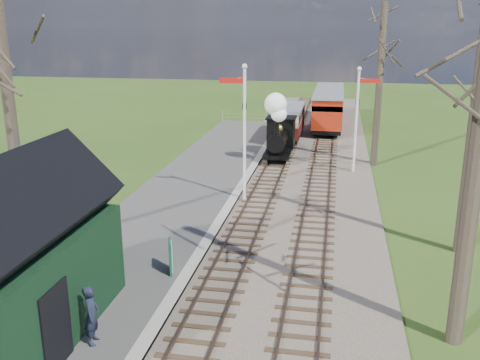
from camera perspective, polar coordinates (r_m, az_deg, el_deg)
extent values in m
ellipsoid|color=#385B23|center=(75.96, -12.03, -1.37)|extent=(57.60, 36.00, 16.20)
ellipsoid|color=#385B23|center=(76.61, 14.78, -4.00)|extent=(70.40, 44.00, 19.80)
ellipsoid|color=#385B23|center=(81.31, 1.89, -1.05)|extent=(64.00, 40.00, 18.00)
cube|color=brown|center=(29.89, 6.22, 1.11)|extent=(8.00, 60.00, 0.10)
cube|color=brown|center=(30.04, 2.80, 1.44)|extent=(0.07, 60.00, 0.12)
cube|color=brown|center=(29.93, 4.70, 1.35)|extent=(0.07, 60.00, 0.12)
cube|color=#38281C|center=(29.99, 3.75, 1.32)|extent=(1.60, 60.00, 0.09)
cube|color=brown|center=(29.83, 7.76, 1.20)|extent=(0.07, 60.00, 0.12)
cube|color=brown|center=(29.80, 9.68, 1.11)|extent=(0.07, 60.00, 0.12)
cube|color=#38281C|center=(29.82, 8.71, 1.07)|extent=(1.60, 60.00, 0.09)
cube|color=#474442|center=(23.19, -7.24, -3.31)|extent=(5.00, 44.00, 0.20)
cube|color=#B2AD9E|center=(22.63, -1.66, -3.67)|extent=(0.40, 44.00, 0.21)
cube|color=black|center=(14.62, -22.50, -10.71)|extent=(3.00, 6.00, 2.60)
cube|color=black|center=(13.91, -23.32, -3.88)|extent=(3.25, 6.30, 3.25)
cube|color=black|center=(13.28, -18.99, -14.65)|extent=(0.06, 1.20, 2.00)
cylinder|color=silver|center=(23.63, 0.48, 4.50)|extent=(0.14, 0.14, 6.00)
sphere|color=silver|center=(23.20, 0.49, 12.02)|extent=(0.24, 0.24, 0.24)
cube|color=#B7140F|center=(23.35, -0.86, 10.57)|extent=(1.10, 0.08, 0.22)
cube|color=black|center=(23.39, 0.48, 7.86)|extent=(0.18, 0.06, 0.30)
cylinder|color=silver|center=(29.26, 12.28, 5.93)|extent=(0.14, 0.14, 5.50)
sphere|color=silver|center=(28.90, 12.62, 11.49)|extent=(0.24, 0.24, 0.24)
cube|color=#B7140F|center=(28.98, 13.65, 10.24)|extent=(1.10, 0.08, 0.22)
cube|color=black|center=(29.08, 12.42, 8.15)|extent=(0.18, 0.06, 0.30)
cylinder|color=#382D23|center=(19.14, -23.48, 7.97)|extent=(0.41, 0.41, 11.00)
cylinder|color=#382D23|center=(19.54, 23.82, 6.59)|extent=(0.40, 0.40, 10.00)
cylinder|color=#382D23|center=(31.05, 14.62, 9.63)|extent=(0.39, 0.39, 9.00)
cube|color=slate|center=(43.48, 6.33, 6.83)|extent=(12.60, 0.02, 0.01)
cube|color=slate|center=(43.53, 6.32, 6.44)|extent=(12.60, 0.02, 0.02)
cylinder|color=slate|center=(43.52, 6.32, 6.50)|extent=(0.08, 0.08, 1.00)
cube|color=black|center=(31.73, 4.17, 3.09)|extent=(1.51, 3.56, 0.22)
cylinder|color=black|center=(31.04, 4.09, 4.30)|extent=(0.98, 2.31, 0.98)
cube|color=black|center=(32.58, 4.41, 5.03)|extent=(1.60, 1.42, 1.78)
cylinder|color=black|center=(30.02, 3.93, 5.45)|extent=(0.25, 0.25, 0.71)
sphere|color=#B59335|center=(31.18, 4.17, 5.52)|extent=(0.46, 0.46, 0.46)
sphere|color=white|center=(29.86, 4.16, 7.04)|extent=(0.89, 0.89, 0.89)
sphere|color=white|center=(29.89, 3.81, 8.09)|extent=(1.25, 1.25, 1.25)
cylinder|color=black|center=(30.79, 3.02, 2.47)|extent=(0.09, 0.57, 0.57)
cylinder|color=black|center=(30.68, 4.88, 2.39)|extent=(0.09, 0.57, 0.57)
cube|color=black|center=(37.59, 5.18, 5.01)|extent=(1.69, 6.23, 0.27)
cube|color=#4F1212|center=(37.49, 5.20, 5.81)|extent=(1.78, 6.23, 0.80)
cube|color=#C7B396|center=(37.35, 5.23, 7.01)|extent=(1.78, 6.23, 0.80)
cube|color=slate|center=(37.29, 5.25, 7.69)|extent=(1.87, 6.41, 0.11)
cube|color=black|center=(40.30, 9.27, 5.71)|extent=(2.02, 5.32, 0.32)
cube|color=#9C200D|center=(40.19, 9.31, 6.60)|extent=(2.13, 5.32, 0.96)
cube|color=#C7B396|center=(40.04, 9.37, 7.95)|extent=(2.13, 5.32, 0.96)
cube|color=slate|center=(39.97, 9.41, 8.71)|extent=(2.23, 5.53, 0.13)
cube|color=black|center=(45.72, 9.44, 6.95)|extent=(2.02, 5.32, 0.32)
cube|color=#9C200D|center=(45.62, 9.48, 7.74)|extent=(2.13, 5.32, 0.96)
cube|color=#C7B396|center=(45.49, 9.53, 8.93)|extent=(2.13, 5.32, 0.96)
cube|color=slate|center=(45.43, 9.57, 9.59)|extent=(2.23, 5.53, 0.13)
cube|color=#104F2F|center=(17.28, -7.45, -8.10)|extent=(0.32, 0.71, 1.07)
cube|color=silver|center=(17.28, -7.28, -8.09)|extent=(0.23, 0.60, 0.87)
cube|color=#402C17|center=(15.93, -15.67, -12.02)|extent=(0.47, 1.44, 0.06)
cube|color=#402C17|center=(15.89, -16.34, -11.04)|extent=(0.11, 1.43, 0.61)
cube|color=#402C17|center=(15.46, -16.11, -13.55)|extent=(0.06, 0.06, 0.20)
cube|color=#402C17|center=(16.54, -15.20, -11.40)|extent=(0.06, 0.06, 0.20)
imported|color=#1B2032|center=(14.00, -15.53, -13.69)|extent=(0.46, 0.62, 1.54)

